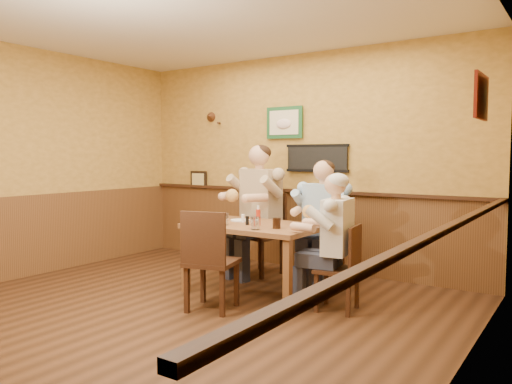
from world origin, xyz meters
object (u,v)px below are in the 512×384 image
Objects in this scene: diner_tan_shirt at (261,217)px; pepper_shaker at (247,221)px; chair_back_right at (324,247)px; water_glass_mid at (255,223)px; chair_right_end at (337,268)px; chair_near_side at (212,260)px; dining_table at (255,233)px; cola_tumbler at (277,223)px; diner_white_elder at (337,249)px; chair_back_left at (261,234)px; diner_blue_polo at (324,230)px; salt_shaker at (243,218)px; water_glass_left at (224,219)px; hot_sauce_bottle at (258,216)px.

diner_tan_shirt reaches higher than pepper_shaker.
chair_back_right is 1.07m from water_glass_mid.
pepper_shaker is at bearing -96.02° from chair_right_end.
chair_back_right is 9.81× the size of pepper_shaker.
chair_near_side is at bearing -65.17° from chair_right_end.
dining_table is 1.56× the size of chair_back_right.
chair_right_end is at bearing 7.89° from cola_tumbler.
diner_white_elder is 12.90× the size of pepper_shaker.
pepper_shaker is (-0.26, 0.23, -0.02)m from water_glass_mid.
dining_table is at bearing -50.77° from diner_tan_shirt.
diner_blue_polo is at bearing 3.03° from chair_back_left.
cola_tumbler is 0.40m from pepper_shaker.
chair_back_left reaches higher than pepper_shaker.
diner_blue_polo is at bearing -152.96° from diner_white_elder.
dining_table is 1.03m from chair_right_end.
salt_shaker is at bearing 138.22° from pepper_shaker.
dining_table is 0.37m from water_glass_left.
diner_tan_shirt reaches higher than chair_back_right.
chair_back_left is 0.81m from salt_shaker.
chair_back_left reaches higher than dining_table.
diner_tan_shirt is 1.13× the size of diner_blue_polo.
diner_tan_shirt reaches higher than dining_table.
pepper_shaker is (0.39, -0.85, 0.29)m from chair_back_left.
water_glass_left is at bearing -134.21° from chair_back_right.
chair_back_right is at bearing 74.10° from water_glass_mid.
water_glass_left reaches higher than cola_tumbler.
dining_table is 0.21m from hot_sauce_bottle.
water_glass_left is 0.68× the size of hot_sauce_bottle.
cola_tumbler is at bearing -104.80° from diner_blue_polo.
cola_tumbler is (0.37, -0.15, 0.15)m from dining_table.
diner_tan_shirt reaches higher than chair_back_left.
chair_near_side reaches higher than cola_tumbler.
chair_near_side is 0.61m from water_glass_left.
chair_right_end is at bearing -19.97° from diner_tan_shirt.
chair_back_left is at bearing -127.89° from diner_white_elder.
chair_back_left is at bearing 167.90° from diner_blue_polo.
salt_shaker is 0.20m from pepper_shaker.
diner_blue_polo is at bearing 59.56° from hot_sauce_bottle.
chair_right_end is 1.01m from hot_sauce_bottle.
chair_back_left is (-0.42, 0.76, -0.15)m from dining_table.
water_glass_mid is 1.46× the size of salt_shaker.
chair_back_right is 1.20m from water_glass_left.
diner_tan_shirt is 0.94m from diner_blue_polo.
chair_right_end is at bearing -162.57° from chair_near_side.
dining_table is 1.00m from diner_white_elder.
water_glass_mid is 1.40× the size of pepper_shaker.
water_glass_mid is (0.65, -1.08, 0.31)m from chair_back_left.
water_glass_mid reaches higher than pepper_shaker.
chair_right_end is at bearing 1.88° from pepper_shaker.
diner_white_elder is 13.45× the size of salt_shaker.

